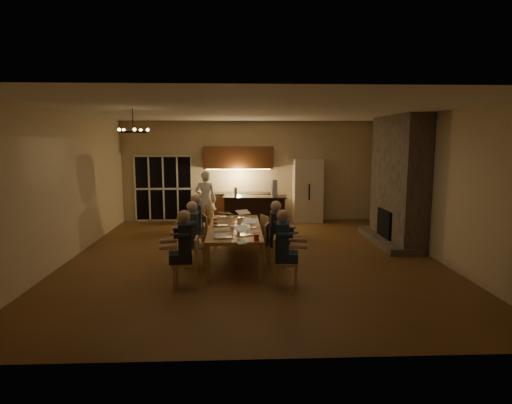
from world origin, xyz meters
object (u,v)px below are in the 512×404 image
(can_cola, at_px, (228,213))
(laptop_f, at_px, (245,213))
(chair_right_mid, at_px, (276,245))
(redcup_near, at_px, (257,238))
(mug_mid, at_px, (239,220))
(mug_back, at_px, (218,218))
(laptop_a, at_px, (223,232))
(chair_left_near, at_px, (185,262))
(can_silver, at_px, (238,231))
(standing_person, at_px, (206,199))
(mug_front, at_px, (232,228))
(person_left_mid, at_px, (193,235))
(plate_left, at_px, (221,235))
(chandelier, at_px, (133,132))
(chair_right_far, at_px, (272,234))
(refrigerator, at_px, (307,191))
(bar_bottle, at_px, (236,192))
(chair_left_far, at_px, (196,235))
(person_right_mid, at_px, (276,234))
(person_left_far, at_px, (196,224))
(person_right_near, at_px, (283,248))
(laptop_b, at_px, (245,229))
(person_left_near, at_px, (185,248))
(chair_right_near, at_px, (286,262))
(laptop_d, at_px, (248,222))
(bar_island, at_px, (255,215))
(laptop_c, at_px, (221,221))
(bar_blender, at_px, (274,188))
(laptop_e, at_px, (228,213))
(can_right, at_px, (251,221))
(plate_far, at_px, (253,219))
(plate_near, at_px, (253,232))
(dining_table, at_px, (235,244))

(can_cola, bearing_deg, laptop_f, -38.83)
(chair_right_mid, bearing_deg, redcup_near, 166.07)
(chair_right_mid, distance_m, mug_mid, 1.31)
(mug_back, relative_size, redcup_near, 0.83)
(laptop_a, xyz_separation_m, laptop_f, (0.46, 2.08, 0.00))
(chair_left_near, height_order, mug_back, chair_left_near)
(chair_right_mid, height_order, can_silver, chair_right_mid)
(standing_person, distance_m, mug_front, 4.08)
(mug_back, bearing_deg, chair_left_near, -101.22)
(person_left_mid, xyz_separation_m, plate_left, (0.58, -0.37, 0.07))
(chandelier, xyz_separation_m, can_cola, (1.76, 1.99, -1.94))
(mug_front, relative_size, mug_mid, 1.00)
(chair_right_far, bearing_deg, mug_mid, 75.33)
(chair_right_far, height_order, can_cola, chair_right_far)
(refrigerator, bearing_deg, bar_bottle, -141.62)
(chair_left_far, xyz_separation_m, person_right_mid, (1.72, -1.09, 0.24))
(standing_person, xyz_separation_m, bar_bottle, (0.89, -1.00, 0.35))
(can_silver, bearing_deg, person_left_far, 124.89)
(mug_mid, height_order, bar_bottle, bar_bottle)
(person_right_near, xyz_separation_m, redcup_near, (-0.45, 0.30, 0.12))
(refrigerator, bearing_deg, mug_front, -115.98)
(plate_left, bearing_deg, laptop_a, -71.51)
(laptop_b, bearing_deg, laptop_a, 167.94)
(person_left_near, bearing_deg, chair_right_near, 79.46)
(person_left_mid, height_order, laptop_b, person_left_mid)
(chandelier, height_order, laptop_d, chandelier)
(mug_mid, bearing_deg, mug_back, 156.55)
(chair_left_near, distance_m, person_right_mid, 2.06)
(standing_person, xyz_separation_m, laptop_d, (1.17, -3.70, 0.01))
(person_left_mid, distance_m, chandelier, 2.33)
(person_left_near, bearing_deg, can_silver, 123.39)
(mug_back, height_order, bar_bottle, bar_bottle)
(bar_island, height_order, laptop_a, bar_island)
(laptop_c, bearing_deg, person_right_near, 124.36)
(laptop_c, bearing_deg, chair_right_mid, 153.75)
(refrigerator, distance_m, bar_blender, 2.25)
(person_right_mid, relative_size, mug_back, 13.80)
(bar_bottle, bearing_deg, refrigerator, 38.38)
(laptop_e, bearing_deg, person_left_mid, 97.27)
(chair_right_near, bearing_deg, laptop_b, 47.50)
(person_left_mid, relative_size, can_right, 11.50)
(plate_far, height_order, bar_blender, bar_blender)
(chair_right_far, relative_size, laptop_c, 2.78)
(laptop_e, height_order, mug_back, laptop_e)
(plate_far, bearing_deg, chair_left_far, -170.92)
(chair_left_far, relative_size, plate_near, 3.77)
(chandelier, bearing_deg, dining_table, 17.37)
(refrigerator, height_order, chair_right_near, refrigerator)
(person_right_near, bearing_deg, person_left_mid, 65.18)
(dining_table, distance_m, laptop_c, 0.59)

